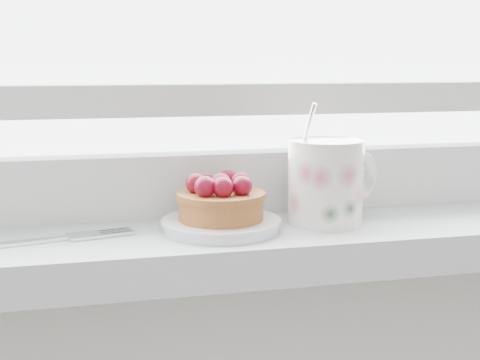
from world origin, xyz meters
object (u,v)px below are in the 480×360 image
object	(u,v)px
fork	(28,242)
raspberry_tart	(221,199)
saucer	(221,225)
floral_mug	(328,180)

from	to	relation	value
fork	raspberry_tart	bearing A→B (deg)	1.91
saucer	raspberry_tart	size ratio (longest dim) A/B	1.35
fork	floral_mug	bearing A→B (deg)	2.24
floral_mug	fork	size ratio (longest dim) A/B	0.64
raspberry_tart	fork	bearing A→B (deg)	-178.09
raspberry_tart	fork	xyz separation A→B (m)	(-0.19, -0.01, -0.03)
raspberry_tart	floral_mug	world-z (taller)	floral_mug
raspberry_tart	fork	distance (m)	0.19
saucer	raspberry_tart	world-z (taller)	raspberry_tart
saucer	floral_mug	world-z (taller)	floral_mug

